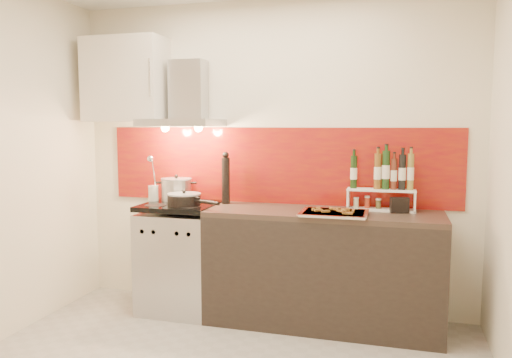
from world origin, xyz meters
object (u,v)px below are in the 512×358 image
(baking_tray, at_px, (334,213))
(counter, at_px, (323,268))
(saute_pan, at_px, (185,199))
(pepper_mill, at_px, (226,179))
(range_stove, at_px, (181,258))
(stock_pot, at_px, (176,189))

(baking_tray, bearing_deg, counter, 124.53)
(saute_pan, distance_m, pepper_mill, 0.39)
(pepper_mill, bearing_deg, counter, -10.09)
(range_stove, height_order, stock_pot, stock_pot)
(range_stove, height_order, pepper_mill, pepper_mill)
(pepper_mill, bearing_deg, saute_pan, -139.29)
(range_stove, bearing_deg, baking_tray, -6.04)
(stock_pot, bearing_deg, range_stove, -56.24)
(counter, xyz_separation_m, baking_tray, (0.10, -0.14, 0.47))
(range_stove, height_order, saute_pan, saute_pan)
(saute_pan, bearing_deg, range_stove, 134.58)
(counter, relative_size, pepper_mill, 4.10)
(saute_pan, relative_size, baking_tray, 1.01)
(range_stove, xyz_separation_m, baking_tray, (1.30, -0.14, 0.47))
(baking_tray, bearing_deg, saute_pan, 177.24)
(stock_pot, distance_m, saute_pan, 0.30)
(stock_pot, xyz_separation_m, pepper_mill, (0.45, 0.00, 0.11))
(stock_pot, bearing_deg, pepper_mill, 0.28)
(range_stove, bearing_deg, stock_pot, 123.76)
(counter, distance_m, saute_pan, 1.24)
(saute_pan, height_order, baking_tray, saute_pan)
(pepper_mill, bearing_deg, range_stove, -155.97)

